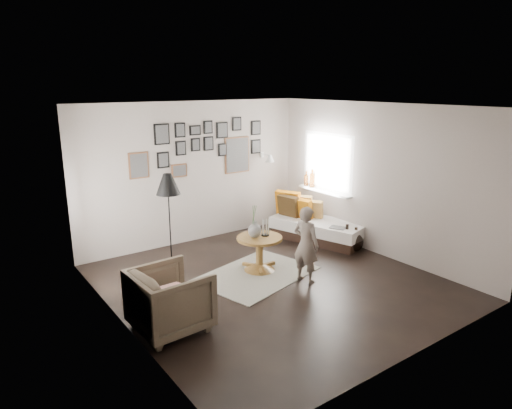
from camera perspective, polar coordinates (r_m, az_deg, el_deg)
ground at (r=6.96m, az=2.10°, el=-9.72°), size 4.80×4.80×0.00m
wall_back at (r=8.50m, az=-7.79°, el=3.94°), size 4.50×0.00×4.50m
wall_front at (r=4.94m, az=19.60°, el=-4.89°), size 4.50×0.00×4.50m
wall_left at (r=5.49m, az=-16.69°, el=-2.69°), size 0.00×4.80×4.80m
wall_right at (r=8.07m, az=14.93°, el=2.98°), size 0.00×4.80×4.80m
ceiling at (r=6.33m, az=2.33°, el=12.18°), size 4.80×4.80×0.00m
door_left at (r=6.67m, az=-19.86°, el=-2.11°), size 0.00×2.14×2.14m
window_right at (r=8.99m, az=7.90°, el=2.13°), size 0.15×1.32×1.30m
gallery_wall at (r=8.55m, az=-6.13°, el=7.06°), size 2.74×0.03×1.08m
wall_sconce at (r=9.08m, az=1.67°, el=5.81°), size 0.18×0.36×0.16m
rug at (r=7.22m, az=0.06°, el=-8.72°), size 2.02×1.64×0.01m
pedestal_table at (r=7.28m, az=0.44°, el=-6.33°), size 0.72×0.72×0.57m
vase at (r=7.10m, az=-0.17°, el=-2.94°), size 0.21×0.21×0.51m
candles at (r=7.20m, az=1.15°, el=-2.92°), size 0.12×0.12×0.27m
daybed at (r=8.78m, az=7.41°, el=-2.62°), size 1.26×1.92×0.87m
magazine_on_daybed at (r=8.27m, az=10.18°, el=-2.86°), size 0.30×0.33×0.01m
armchair at (r=5.68m, az=-10.68°, el=-11.63°), size 0.90×0.87×0.78m
armchair_cushion at (r=5.69m, az=-10.67°, el=-10.55°), size 0.36×0.37×0.16m
floor_lamp at (r=7.02m, az=-10.94°, el=2.05°), size 0.37×0.37×1.59m
magazine_basket at (r=5.59m, az=-11.58°, el=-14.54°), size 0.37×0.37×0.37m
demijohn_large at (r=8.31m, az=11.25°, el=-4.43°), size 0.32×0.32×0.49m
demijohn_small at (r=8.31m, az=12.31°, el=-4.64°), size 0.29×0.29×0.44m
child at (r=6.83m, az=6.27°, el=-5.00°), size 0.38×0.48×1.17m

